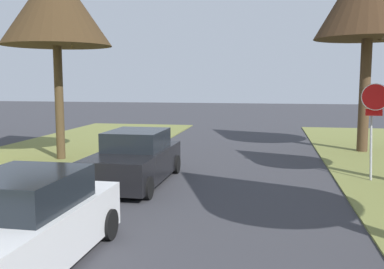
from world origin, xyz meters
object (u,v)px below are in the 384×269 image
at_px(street_tree_left_mid_b, 56,6).
at_px(parked_sedan_black, 135,159).
at_px(stop_sign_far, 374,111).
at_px(parked_sedan_white, 19,228).

bearing_deg(street_tree_left_mid_b, parked_sedan_black, -38.65).
relative_size(stop_sign_far, street_tree_left_mid_b, 0.40).
relative_size(street_tree_left_mid_b, parked_sedan_black, 1.66).
distance_m(parked_sedan_white, parked_sedan_black, 6.22).
relative_size(street_tree_left_mid_b, parked_sedan_white, 1.66).
distance_m(street_tree_left_mid_b, parked_sedan_black, 7.24).
height_order(street_tree_left_mid_b, parked_sedan_black, street_tree_left_mid_b).
bearing_deg(parked_sedan_white, stop_sign_far, 47.65).
relative_size(parked_sedan_white, parked_sedan_black, 1.00).
relative_size(stop_sign_far, parked_sedan_black, 0.66).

